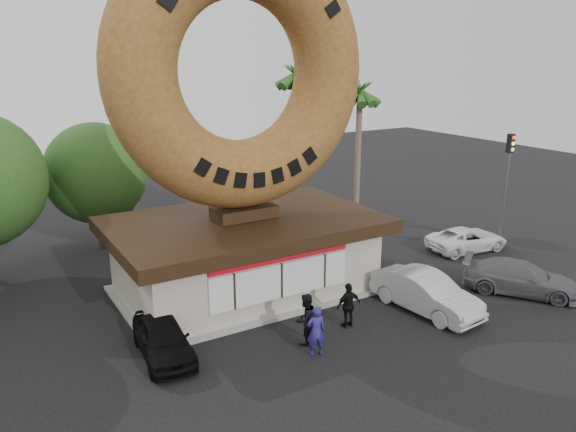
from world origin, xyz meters
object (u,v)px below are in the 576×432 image
(person_left, at_px, (316,331))
(car_white, at_px, (467,239))
(person_center, at_px, (305,319))
(car_silver, at_px, (426,293))
(street_lamp, at_px, (131,158))
(donut_shop, at_px, (245,252))
(car_black, at_px, (163,338))
(giant_donut, at_px, (241,71))
(person_right, at_px, (349,305))
(traffic_signal, at_px, (507,177))
(car_grey, at_px, (521,278))

(person_left, xyz_separation_m, car_white, (12.70, 4.82, -0.29))
(person_center, height_order, car_silver, person_center)
(street_lamp, bearing_deg, donut_shop, -79.50)
(car_white, bearing_deg, car_black, 104.07)
(person_center, distance_m, car_white, 13.20)
(car_silver, bearing_deg, person_left, -179.81)
(giant_donut, xyz_separation_m, street_lamp, (-1.86, 10.00, -4.78))
(car_black, xyz_separation_m, car_white, (17.19, 2.22, -0.06))
(donut_shop, bearing_deg, person_right, -70.44)
(giant_donut, relative_size, traffic_signal, 1.80)
(car_grey, bearing_deg, person_left, 143.22)
(street_lamp, xyz_separation_m, car_black, (-3.05, -13.52, -3.81))
(traffic_signal, distance_m, car_silver, 9.91)
(person_left, relative_size, car_black, 0.46)
(street_lamp, xyz_separation_m, person_right, (3.63, -15.02, -3.60))
(street_lamp, distance_m, traffic_signal, 19.90)
(car_silver, bearing_deg, giant_donut, 127.70)
(person_right, bearing_deg, person_center, 9.10)
(person_left, height_order, person_center, person_center)
(giant_donut, distance_m, person_left, 10.38)
(street_lamp, height_order, car_silver, street_lamp)
(giant_donut, xyz_separation_m, car_black, (-4.90, -3.52, -8.60))
(donut_shop, bearing_deg, car_silver, -46.26)
(traffic_signal, relative_size, car_white, 1.40)
(car_black, relative_size, car_silver, 0.83)
(traffic_signal, height_order, car_grey, traffic_signal)
(street_lamp, relative_size, car_white, 1.84)
(traffic_signal, distance_m, person_left, 15.28)
(street_lamp, xyz_separation_m, car_grey, (11.86, -16.32, -3.79))
(person_center, bearing_deg, car_grey, 159.94)
(giant_donut, bearing_deg, traffic_signal, -8.17)
(street_lamp, distance_m, person_right, 15.87)
(person_center, bearing_deg, car_white, -176.71)
(street_lamp, relative_size, car_grey, 1.68)
(person_left, height_order, car_grey, person_left)
(giant_donut, distance_m, car_white, 15.09)
(giant_donut, xyz_separation_m, person_left, (-0.41, -6.11, -8.37))
(donut_shop, height_order, person_left, donut_shop)
(donut_shop, height_order, street_lamp, street_lamp)
(car_grey, bearing_deg, street_lamp, 90.36)
(street_lamp, relative_size, person_right, 4.55)
(traffic_signal, xyz_separation_m, person_center, (-14.30, -3.26, -2.92))
(person_center, bearing_deg, person_right, 172.64)
(car_white, bearing_deg, car_silver, 127.62)
(traffic_signal, relative_size, person_left, 3.40)
(donut_shop, bearing_deg, car_grey, -32.20)
(traffic_signal, height_order, person_right, traffic_signal)
(giant_donut, relative_size, car_white, 2.51)
(car_black, bearing_deg, person_center, -15.62)
(street_lamp, bearing_deg, car_grey, -53.98)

